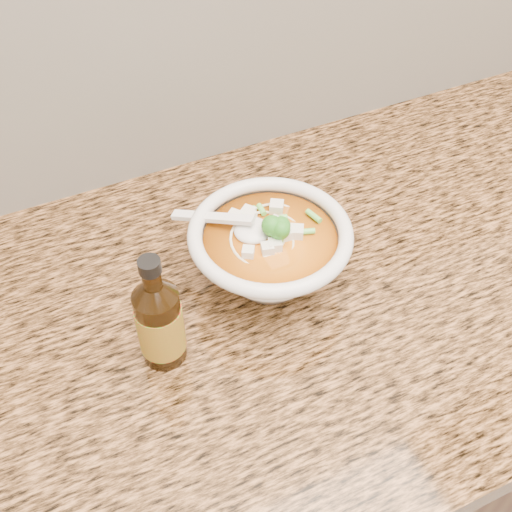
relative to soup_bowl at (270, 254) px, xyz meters
name	(u,v)px	position (x,y,z in m)	size (l,w,h in m)	color
cabinet	(343,420)	(0.16, -0.02, -0.52)	(4.00, 0.65, 0.86)	black
counter_slab	(375,265)	(0.16, -0.02, -0.07)	(4.00, 0.68, 0.04)	#9F683A
soup_bowl	(270,254)	(0.00, 0.00, 0.00)	(0.21, 0.21, 0.12)	silver
hot_sauce_bottle	(160,322)	(-0.17, -0.06, 0.01)	(0.07, 0.07, 0.17)	#321C06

